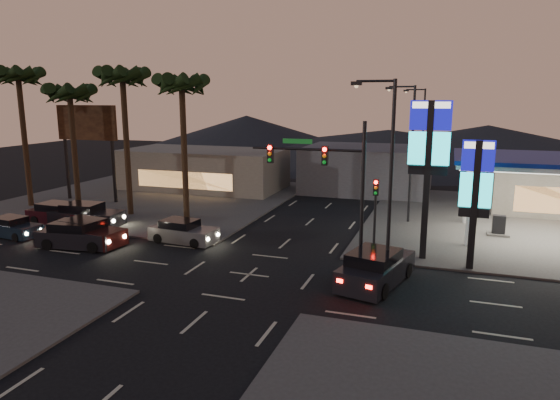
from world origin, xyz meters
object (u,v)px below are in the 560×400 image
(car_lane_a_front, at_px, (78,235))
(suv_station, at_px, (376,268))
(pylon_sign_short, at_px, (476,185))
(car_lane_b_mid, at_px, (86,216))
(pylon_sign_tall, at_px, (429,149))
(gas_station, at_px, (556,163))
(car_lane_b_rear, at_px, (59,214))
(car_lane_b_front, at_px, (183,232))
(traffic_signal_mast, at_px, (329,175))
(car_lane_a_rear, at_px, (12,227))
(car_lane_a_mid, at_px, (86,233))

(car_lane_a_front, height_order, suv_station, suv_station)
(pylon_sign_short, xyz_separation_m, suv_station, (-4.52, -3.72, -3.83))
(car_lane_b_mid, xyz_separation_m, suv_station, (21.42, -4.75, 0.04))
(pylon_sign_short, bearing_deg, pylon_sign_tall, 158.20)
(gas_station, distance_m, pylon_sign_tall, 10.01)
(suv_station, bearing_deg, pylon_sign_short, 39.46)
(pylon_sign_tall, relative_size, car_lane_a_front, 1.75)
(gas_station, relative_size, car_lane_b_mid, 2.29)
(gas_station, relative_size, car_lane_b_rear, 2.50)
(pylon_sign_short, height_order, suv_station, pylon_sign_short)
(pylon_sign_short, height_order, car_lane_b_front, pylon_sign_short)
(suv_station, bearing_deg, car_lane_b_mid, 167.49)
(pylon_sign_short, xyz_separation_m, car_lane_b_rear, (-28.32, 0.98, -3.93))
(gas_station, bearing_deg, car_lane_a_front, -158.82)
(gas_station, bearing_deg, pylon_sign_tall, -139.09)
(traffic_signal_mast, bearing_deg, gas_station, 39.28)
(gas_station, height_order, car_lane_b_rear, gas_station)
(pylon_sign_short, bearing_deg, car_lane_b_front, -179.06)
(car_lane_a_rear, distance_m, car_lane_b_rear, 3.78)
(car_lane_a_mid, relative_size, car_lane_b_mid, 0.97)
(pylon_sign_tall, xyz_separation_m, car_lane_a_rear, (-26.32, -3.76, -5.78))
(car_lane_b_front, bearing_deg, traffic_signal_mast, -12.47)
(car_lane_a_rear, height_order, car_lane_b_front, car_lane_b_front)
(traffic_signal_mast, bearing_deg, pylon_sign_tall, 36.52)
(car_lane_b_mid, height_order, car_lane_b_rear, car_lane_b_mid)
(car_lane_b_front, bearing_deg, car_lane_a_rear, -167.82)
(pylon_sign_short, bearing_deg, car_lane_b_rear, 178.01)
(gas_station, distance_m, suv_station, 15.32)
(traffic_signal_mast, bearing_deg, car_lane_a_front, -176.99)
(car_lane_b_mid, bearing_deg, car_lane_a_front, -55.76)
(pylon_sign_tall, height_order, suv_station, pylon_sign_tall)
(pylon_sign_tall, height_order, traffic_signal_mast, pylon_sign_tall)
(car_lane_b_mid, bearing_deg, pylon_sign_tall, -0.07)
(car_lane_a_rear, distance_m, car_lane_b_mid, 4.76)
(car_lane_a_front, xyz_separation_m, car_lane_b_mid, (-2.97, 4.37, 0.03))
(pylon_sign_tall, relative_size, car_lane_b_mid, 1.69)
(pylon_sign_tall, relative_size, suv_station, 1.59)
(gas_station, relative_size, car_lane_b_front, 2.66)
(car_lane_a_rear, xyz_separation_m, car_lane_b_rear, (0.50, 3.75, 0.11))
(car_lane_a_front, distance_m, car_lane_b_mid, 5.28)
(traffic_signal_mast, relative_size, car_lane_a_rear, 1.91)
(pylon_sign_short, distance_m, car_lane_a_rear, 29.23)
(car_lane_a_front, bearing_deg, pylon_sign_tall, 11.96)
(car_lane_a_front, bearing_deg, car_lane_a_rear, 174.41)
(pylon_sign_tall, bearing_deg, car_lane_b_front, -175.05)
(car_lane_a_front, relative_size, car_lane_b_front, 1.12)
(pylon_sign_tall, bearing_deg, car_lane_a_mid, -169.50)
(traffic_signal_mast, xyz_separation_m, car_lane_b_front, (-10.08, 2.23, -4.55))
(pylon_sign_tall, distance_m, pylon_sign_short, 3.20)
(traffic_signal_mast, xyz_separation_m, car_lane_a_mid, (-15.55, -0.25, -4.47))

